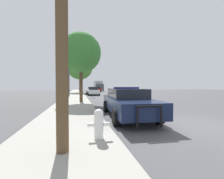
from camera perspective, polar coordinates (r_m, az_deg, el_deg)
ground_plane at (r=7.13m, az=29.65°, el=-11.67°), size 110.00×110.00×0.00m
sidewalk_left at (r=5.35m, az=-17.09°, el=-15.23°), size 3.00×110.00×0.13m
police_car at (r=7.78m, az=5.83°, el=-4.66°), size 2.30×5.46×1.53m
fire_hydrant at (r=4.27m, az=-5.09°, el=-12.50°), size 0.62×0.27×0.82m
traffic_light at (r=23.77m, az=-12.77°, el=6.07°), size 3.40×0.35×4.85m
car_background_midblock at (r=26.06m, az=-7.32°, el=-0.48°), size 2.06×4.39×1.44m
car_background_distant at (r=40.95m, az=-5.83°, el=0.17°), size 2.11×4.46×1.40m
box_truck at (r=49.30m, az=-5.27°, el=1.49°), size 2.71×7.42×3.20m
tree_sidewalk_far at (r=35.17m, az=-12.13°, el=8.38°), size 5.78×5.78×8.68m
tree_sidewalk_near at (r=14.27m, az=-11.75°, el=13.48°), size 3.65×3.65×6.30m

